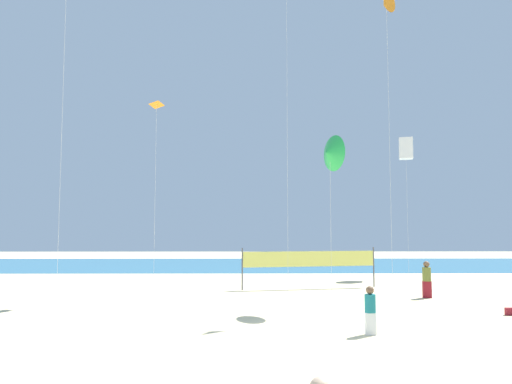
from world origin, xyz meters
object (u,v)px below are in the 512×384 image
(kite_white_box, at_px, (406,149))
(volleyball_net, at_px, (310,260))
(beachgoer_teal_shirt, at_px, (370,309))
(beach_handbag, at_px, (510,312))
(kite_orange_delta, at_px, (386,5))
(kite_orange_diamond, at_px, (156,106))
(beachgoer_olive_shirt, at_px, (427,278))
(kite_green_delta, at_px, (330,153))

(kite_white_box, bearing_deg, volleyball_net, -138.30)
(beachgoer_teal_shirt, relative_size, kite_white_box, 0.15)
(beachgoer_teal_shirt, relative_size, beach_handbag, 4.21)
(volleyball_net, relative_size, kite_orange_delta, 0.54)
(beachgoer_teal_shirt, xyz_separation_m, kite_orange_diamond, (-8.96, 9.05, 9.16))
(volleyball_net, bearing_deg, beach_handbag, -52.19)
(beachgoer_teal_shirt, bearing_deg, kite_orange_diamond, 5.79)
(kite_orange_diamond, bearing_deg, beachgoer_olive_shirt, -2.03)
(kite_green_delta, bearing_deg, beachgoer_olive_shirt, 29.42)
(volleyball_net, bearing_deg, beachgoer_olive_shirt, -36.31)
(volleyball_net, height_order, kite_orange_diamond, kite_orange_diamond)
(volleyball_net, xyz_separation_m, beach_handbag, (7.00, -9.02, -1.49))
(kite_orange_delta, bearing_deg, beach_handbag, -38.41)
(kite_orange_diamond, relative_size, kite_green_delta, 1.33)
(kite_orange_delta, distance_m, kite_green_delta, 8.16)
(beach_handbag, height_order, kite_orange_diamond, kite_orange_diamond)
(beach_handbag, xyz_separation_m, kite_orange_diamond, (-15.51, 5.50, 9.86))
(volleyball_net, bearing_deg, beachgoer_teal_shirt, -87.94)
(beach_handbag, xyz_separation_m, kite_white_box, (1.29, 16.40, 9.46))
(beachgoer_teal_shirt, distance_m, beach_handbag, 7.48)
(kite_white_box, distance_m, kite_green_delta, 16.80)
(kite_white_box, bearing_deg, beachgoer_teal_shirt, -111.43)
(beachgoer_teal_shirt, relative_size, beachgoer_olive_shirt, 0.85)
(beach_handbag, distance_m, kite_orange_diamond, 19.18)
(beach_handbag, distance_m, kite_white_box, 18.98)
(volleyball_net, relative_size, kite_orange_diamond, 0.78)
(beachgoer_teal_shirt, height_order, kite_orange_diamond, kite_orange_diamond)
(volleyball_net, relative_size, kite_green_delta, 1.04)
(beachgoer_teal_shirt, xyz_separation_m, beachgoer_olive_shirt, (5.01, 8.56, 0.14))
(volleyball_net, distance_m, kite_orange_diamond, 12.45)
(kite_orange_delta, bearing_deg, beachgoer_olive_shirt, 40.05)
(beachgoer_olive_shirt, height_order, kite_orange_diamond, kite_orange_diamond)
(beachgoer_olive_shirt, distance_m, kite_orange_diamond, 16.64)
(volleyball_net, distance_m, kite_white_box, 13.67)
(beachgoer_olive_shirt, bearing_deg, kite_white_box, 174.14)
(kite_white_box, xyz_separation_m, kite_green_delta, (-8.19, -14.43, -2.68))
(kite_orange_diamond, distance_m, kite_orange_delta, 12.70)
(beachgoer_olive_shirt, bearing_deg, beach_handbag, 25.07)
(kite_green_delta, bearing_deg, kite_white_box, 60.43)
(volleyball_net, height_order, kite_orange_delta, kite_orange_delta)
(beach_handbag, bearing_deg, beachgoer_teal_shirt, -151.47)
(kite_orange_diamond, bearing_deg, beachgoer_teal_shirt, -45.29)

